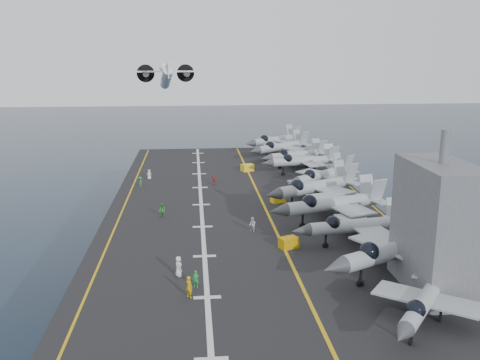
{
  "coord_description": "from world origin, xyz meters",
  "views": [
    {
      "loc": [
        -6.99,
        -74.39,
        32.05
      ],
      "look_at": [
        0.0,
        4.0,
        13.0
      ],
      "focal_mm": 40.0,
      "sensor_mm": 36.0,
      "label": 1
    }
  ],
  "objects": [
    {
      "name": "ground",
      "position": [
        0.0,
        0.0,
        0.0
      ],
      "size": [
        500.0,
        500.0,
        0.0
      ],
      "primitive_type": "plane",
      "color": "#142135",
      "rests_on": "ground"
    },
    {
      "name": "hull",
      "position": [
        0.0,
        0.0,
        5.0
      ],
      "size": [
        36.0,
        90.0,
        10.0
      ],
      "primitive_type": "cube",
      "color": "#56595E",
      "rests_on": "ground"
    },
    {
      "name": "flight_deck",
      "position": [
        0.0,
        0.0,
        10.2
      ],
      "size": [
        38.0,
        92.0,
        0.4
      ],
      "primitive_type": "cube",
      "color": "black",
      "rests_on": "hull"
    },
    {
      "name": "foul_line",
      "position": [
        3.0,
        0.0,
        10.42
      ],
      "size": [
        0.35,
        90.0,
        0.02
      ],
      "primitive_type": "cube",
      "color": "gold",
      "rests_on": "flight_deck"
    },
    {
      "name": "landing_centerline",
      "position": [
        -6.0,
        0.0,
        10.42
      ],
      "size": [
        0.5,
        90.0,
        0.02
      ],
      "primitive_type": "cube",
      "color": "silver",
      "rests_on": "flight_deck"
    },
    {
      "name": "deck_edge_port",
      "position": [
        -17.0,
        0.0,
        10.42
      ],
      "size": [
        0.25,
        90.0,
        0.02
      ],
      "primitive_type": "cube",
      "color": "gold",
      "rests_on": "flight_deck"
    },
    {
      "name": "deck_edge_stbd",
      "position": [
        18.5,
        0.0,
        10.42
      ],
      "size": [
        0.25,
        90.0,
        0.02
      ],
      "primitive_type": "cube",
      "color": "gold",
      "rests_on": "flight_deck"
    },
    {
      "name": "island_superstructure",
      "position": [
        15.0,
        -30.0,
        17.9
      ],
      "size": [
        5.0,
        10.0,
        15.0
      ],
      "primitive_type": null,
      "color": "#56595E",
      "rests_on": "flight_deck"
    },
    {
      "name": "fighter_jet_0",
      "position": [
        11.31,
        -36.46,
        12.61
      ],
      "size": [
        14.53,
        15.29,
        4.43
      ],
      "primitive_type": null,
      "color": "#8F969D",
      "rests_on": "flight_deck"
    },
    {
      "name": "fighter_jet_1",
      "position": [
        12.49,
        -26.72,
        13.22
      ],
      "size": [
        19.41,
        17.17,
        5.63
      ],
      "primitive_type": null,
      "color": "gray",
      "rests_on": "flight_deck"
    },
    {
      "name": "fighter_jet_2",
      "position": [
        11.54,
        -17.88,
        12.85
      ],
      "size": [
        15.53,
        11.72,
        4.9
      ],
      "primitive_type": null,
      "color": "gray",
      "rests_on": "flight_deck"
    },
    {
      "name": "fighter_jet_3",
      "position": [
        10.78,
        -10.14,
        13.22
      ],
      "size": [
        18.8,
        15.33,
        5.64
      ],
      "primitive_type": null,
      "color": "#959FA6",
      "rests_on": "flight_deck"
    },
    {
      "name": "fighter_jet_4",
      "position": [
        10.54,
        -1.18,
        13.2
      ],
      "size": [
        19.34,
        17.31,
        5.6
      ],
      "primitive_type": null,
      "color": "#9CA5AD",
      "rests_on": "flight_deck"
    },
    {
      "name": "fighter_jet_5",
      "position": [
        13.46,
        6.69,
        12.98
      ],
      "size": [
        17.78,
        16.97,
        5.15
      ],
      "primitive_type": null,
      "color": "#8D949D",
      "rests_on": "flight_deck"
    },
    {
      "name": "fighter_jet_6",
      "position": [
        12.95,
        18.52,
        12.92
      ],
      "size": [
        16.03,
        12.17,
        5.03
      ],
      "primitive_type": null,
      "color": "#939BA3",
      "rests_on": "flight_deck"
    },
    {
      "name": "fighter_jet_7",
      "position": [
        12.88,
        24.64,
        12.85
      ],
      "size": [
        16.65,
        14.12,
        4.9
      ],
      "primitive_type": null,
      "color": "#9399A1",
      "rests_on": "flight_deck"
    },
    {
      "name": "fighter_jet_8",
      "position": [
        11.23,
        32.75,
        13.05
      ],
      "size": [
        18.35,
        17.05,
        5.3
      ],
      "primitive_type": null,
      "color": "#8D949B",
      "rests_on": "flight_deck"
    },
    {
      "name": "tow_cart_a",
      "position": [
        3.53,
        -18.26,
        11.01
      ],
      "size": [
        2.41,
        2.03,
        1.23
      ],
      "primitive_type": null,
      "color": "#C28E08",
      "rests_on": "flight_deck"
    },
    {
      "name": "tow_cart_b",
      "position": [
        5.27,
        0.28,
        11.0
      ],
      "size": [
        2.29,
        1.82,
        1.2
      ],
      "primitive_type": null,
      "color": "yellow",
      "rests_on": "flight_deck"
    },
    {
      "name": "tow_cart_c",
      "position": [
        2.93,
        21.58,
        11.05
      ],
      "size": [
        2.55,
        2.16,
        1.3
      ],
      "primitive_type": null,
      "color": "yellow",
      "rests_on": "flight_deck"
    },
    {
      "name": "crew_0",
      "position": [
        -8.66,
        -25.03,
        11.43
      ],
      "size": [
        1.23,
        1.46,
        2.06
      ],
      "primitive_type": "imported",
      "color": "silver",
      "rests_on": "flight_deck"
    },
    {
      "name": "crew_1",
      "position": [
        -7.61,
        -29.81,
        11.43
      ],
      "size": [
        1.46,
        1.46,
        2.07
      ],
      "primitive_type": "imported",
      "color": "#CE990B",
      "rests_on": "flight_deck"
    },
    {
      "name": "crew_2",
      "position": [
        -11.29,
        -5.46,
        11.35
      ],
      "size": [
        1.29,
        1.37,
        1.9
      ],
      "primitive_type": "imported",
      "color": "green",
      "rests_on": "flight_deck"
    },
    {
      "name": "crew_3",
      "position": [
        -15.72,
        11.51,
        11.24
      ],
      "size": [
        0.7,
        1.03,
        1.67
      ],
      "primitive_type": "imported",
      "color": "green",
      "rests_on": "flight_deck"
    },
    {
      "name": "crew_4",
      "position": [
        -3.64,
        11.73,
        11.2
      ],
      "size": [
        1.16,
        1.07,
        1.6
      ],
      "primitive_type": "imported",
      "color": "red",
      "rests_on": "flight_deck"
    },
    {
      "name": "crew_5",
      "position": [
        -14.66,
        16.69,
        11.24
      ],
      "size": [
        1.15,
        0.91,
        1.68
      ],
      "primitive_type": "imported",
      "color": "white",
      "rests_on": "flight_deck"
    },
    {
      "name": "crew_6",
      "position": [
        -7.0,
        -27.8,
        11.24
      ],
      "size": [
        1.2,
        1.03,
        1.69
      ],
      "primitive_type": "imported",
      "color": "green",
      "rests_on": "flight_deck"
    },
    {
      "name": "crew_7",
      "position": [
        0.09,
        -12.38,
        11.32
      ],
      "size": [
        1.15,
        1.31,
        1.83
      ],
      "primitive_type": "imported",
      "color": "silver",
      "rests_on": "flight_deck"
    },
    {
      "name": "transport_plane",
      "position": [
        -13.09,
        58.85,
        25.79
      ],
      "size": [
        25.64,
        18.86,
        5.68
      ],
      "primitive_type": null,
      "color": "silver"
    },
    {
      "name": "fighter_jet_9",
      "position": [
        11.23,
        41.25,
        13.05
      ],
      "size": [
        18.35,
        17.05,
        5.3
      ],
      "primitive_type": null,
      "color": "#8D949B",
      "rests_on": "flight_deck"
    }
  ]
}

